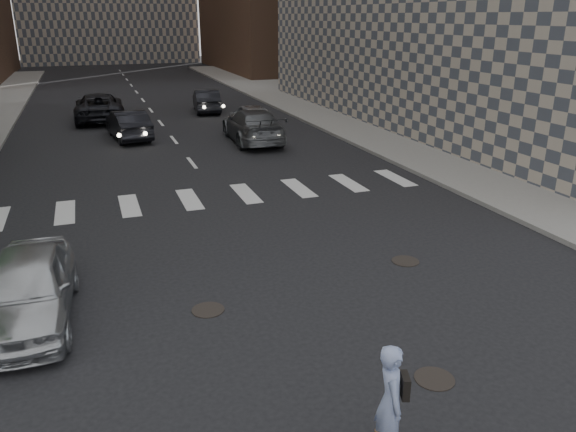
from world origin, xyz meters
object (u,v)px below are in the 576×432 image
Objects in this scene: traffic_car_a at (128,125)px; traffic_car_d at (251,117)px; traffic_car_b at (253,126)px; traffic_car_c at (99,107)px; silver_sedan at (28,289)px; skateboarder at (391,401)px; traffic_car_e at (206,101)px.

traffic_car_d is at bearing 172.70° from traffic_car_a.
traffic_car_b is at bearing 74.23° from traffic_car_d.
traffic_car_b is 11.22m from traffic_car_c.
traffic_car_c reaches higher than silver_sedan.
skateboarder reaches higher than traffic_car_e.
traffic_car_a is at bearing -1.21° from traffic_car_d.
traffic_car_b is at bearing 98.03° from traffic_car_e.
traffic_car_c reaches higher than traffic_car_d.
traffic_car_d is at bearing 143.64° from traffic_car_c.
traffic_car_b reaches higher than traffic_car_e.
skateboarder is 21.42m from traffic_car_b.
skateboarder is at bearing 97.06° from traffic_car_c.
traffic_car_c is (-6.95, 8.82, 0.00)m from traffic_car_b.
silver_sedan is at bearing 77.06° from traffic_car_e.
traffic_car_d is 7.20m from traffic_car_e.
traffic_car_c is at bearing -49.25° from traffic_car_b.
silver_sedan is at bearing 86.39° from traffic_car_c.
traffic_car_e is (-0.26, 9.95, -0.09)m from traffic_car_b.
traffic_car_b is 1.28× the size of traffic_car_e.
traffic_car_c is 1.34× the size of traffic_car_d.
traffic_car_b is (9.15, 15.18, 0.08)m from silver_sedan.
skateboarder is 0.33× the size of traffic_car_b.
traffic_car_a is (3.40, 18.00, 0.01)m from silver_sedan.
traffic_car_b is 2.91m from traffic_car_d.
traffic_car_b is at bearing 146.59° from traffic_car_a.
skateboarder is at bearing 77.29° from traffic_car_d.
traffic_car_e is at bearing 73.28° from silver_sedan.
silver_sedan is 24.10m from traffic_car_c.
traffic_car_a reaches higher than traffic_car_e.
traffic_car_e is at bearing 102.31° from skateboarder.
traffic_car_d is (0.73, 2.82, -0.07)m from traffic_car_b.
traffic_car_d is at bearing -102.04° from traffic_car_b.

